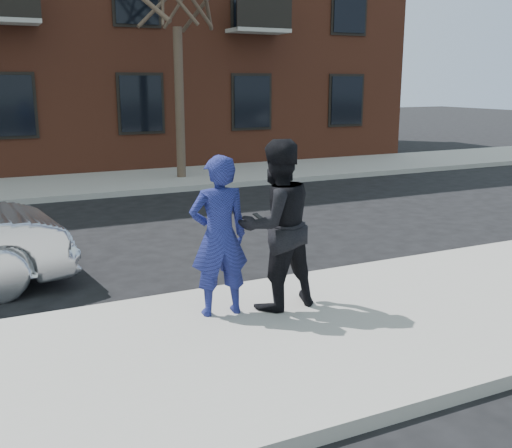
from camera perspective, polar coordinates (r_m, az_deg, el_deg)
ground at (r=6.42m, az=-13.95°, el=-13.62°), size 100.00×100.00×0.00m
near_sidewalk at (r=6.16m, az=-13.50°, el=-13.99°), size 50.00×3.50×0.15m
near_curb at (r=7.79m, az=-16.37°, el=-8.22°), size 50.00×0.10×0.15m
far_sidewalk at (r=17.16m, az=-21.77°, el=3.07°), size 50.00×3.50×0.15m
far_curb at (r=15.39m, az=-21.27°, el=2.02°), size 50.00×0.10×0.15m
man_hoodie at (r=7.02m, az=-3.55°, el=-1.17°), size 0.74×0.55×1.92m
man_peacoat at (r=7.22m, az=1.96°, el=-0.12°), size 1.09×0.89×2.07m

